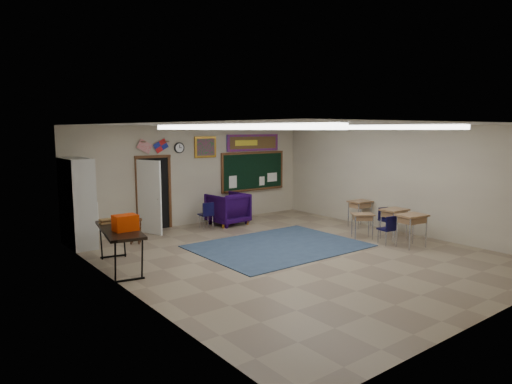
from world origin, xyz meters
TOP-DOWN VIEW (x-y plane):
  - floor at (0.00, 0.00)m, footprint 9.00×9.00m
  - back_wall at (0.00, 4.50)m, footprint 8.00×0.04m
  - front_wall at (0.00, -4.50)m, footprint 8.00×0.04m
  - left_wall at (-4.00, 0.00)m, footprint 0.04×9.00m
  - right_wall at (4.00, 0.00)m, footprint 0.04×9.00m
  - ceiling at (0.00, 0.00)m, footprint 8.00×9.00m
  - area_rug at (0.20, 0.80)m, footprint 4.00×3.00m
  - fluorescent_strips at (0.00, 0.00)m, footprint 3.86×6.00m
  - doorway at (-1.50, 4.35)m, footprint 1.10×0.89m
  - chalkboard at (2.20, 4.46)m, footprint 2.55×0.14m
  - bulletin_board at (2.20, 4.47)m, footprint 2.10×0.05m
  - framed_art_print at (0.35, 4.47)m, footprint 0.75×0.05m
  - wall_clock at (-0.55, 4.47)m, footprint 0.32×0.05m
  - wall_flags at (-1.40, 4.44)m, footprint 1.16×0.06m
  - storage_cabinet at (-3.71, 3.85)m, footprint 0.59×1.25m
  - wingback_armchair at (0.70, 3.79)m, footprint 1.13×1.16m
  - student_chair_reading at (-0.15, 3.67)m, footprint 0.42×0.42m
  - student_chair_desk_a at (2.48, -0.73)m, footprint 0.44×0.44m
  - student_chair_desk_b at (3.48, 0.02)m, footprint 0.43×0.43m
  - student_desk_front_left at (2.52, 0.08)m, footprint 0.70×0.66m
  - student_desk_front_right at (3.63, 1.09)m, footprint 0.67×0.51m
  - student_desk_back_left at (2.75, -1.26)m, footprint 0.75×0.61m
  - student_desk_back_right at (3.14, -0.46)m, footprint 0.70×0.54m
  - folding_table at (-3.59, 1.44)m, footprint 1.07×2.16m
  - wooden_stool at (-2.50, 3.25)m, footprint 0.36×0.36m

SIDE VIEW (x-z plane):
  - floor at x=0.00m, z-range 0.00..0.00m
  - area_rug at x=0.20m, z-range 0.00..0.02m
  - wooden_stool at x=-2.50m, z-range 0.01..0.64m
  - student_chair_desk_b at x=3.48m, z-range 0.00..0.72m
  - student_desk_front_left at x=2.52m, z-range 0.04..0.71m
  - student_chair_desk_a at x=2.48m, z-range 0.00..0.75m
  - student_chair_reading at x=-0.15m, z-range 0.00..0.79m
  - student_desk_front_right at x=3.63m, z-range 0.05..0.83m
  - student_desk_back_right at x=3.14m, z-range 0.05..0.85m
  - student_desk_back_left at x=2.75m, z-range 0.05..0.87m
  - folding_table at x=-3.59m, z-range -0.12..1.06m
  - wingback_armchair at x=0.70m, z-range 0.00..0.97m
  - doorway at x=-1.50m, z-range -0.02..2.14m
  - storage_cabinet at x=-3.71m, z-range 0.00..2.20m
  - chalkboard at x=2.20m, z-range 0.81..2.11m
  - back_wall at x=0.00m, z-range 0.00..3.00m
  - front_wall at x=0.00m, z-range 0.00..3.00m
  - left_wall at x=-4.00m, z-range 0.00..3.00m
  - right_wall at x=4.00m, z-range 0.00..3.00m
  - framed_art_print at x=0.35m, z-range 2.02..2.67m
  - wall_clock at x=-0.55m, z-range 2.19..2.51m
  - bulletin_board at x=2.20m, z-range 2.18..2.73m
  - wall_flags at x=-1.40m, z-range 2.13..2.83m
  - fluorescent_strips at x=0.00m, z-range 2.89..2.99m
  - ceiling at x=0.00m, z-range 2.98..3.02m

